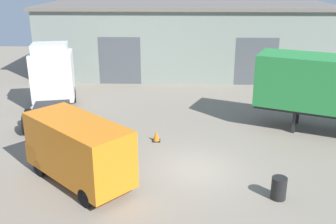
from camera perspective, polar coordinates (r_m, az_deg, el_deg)
ground_plane at (r=17.36m, az=3.58°, el=-8.39°), size 60.00×60.00×0.00m
warehouse_building at (r=33.99m, az=2.77°, el=10.62°), size 23.99×8.99×5.71m
tractor_unit_white at (r=25.36m, az=-16.50°, el=4.60°), size 3.74×6.63×4.09m
delivery_van_orange at (r=16.30m, az=-13.18°, el=-5.22°), size 5.08×4.91×2.65m
oil_drum at (r=15.69m, az=15.78°, el=-10.58°), size 0.58×0.58×0.88m
traffic_cone at (r=20.06m, az=-1.71°, el=-3.56°), size 0.40×0.40×0.55m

